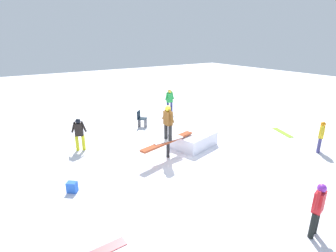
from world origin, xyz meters
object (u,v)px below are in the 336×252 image
at_px(backpack_on_snow, 72,187).
at_px(rail_feature, 168,143).
at_px(main_rider_on_rail, 168,123).
at_px(bystander_green, 170,100).
at_px(bystander_black, 79,133).
at_px(folding_chair, 141,119).
at_px(bystander_red, 318,207).
at_px(loose_snowboard_lime, 282,132).
at_px(bystander_yellow, 321,135).

bearing_deg(backpack_on_snow, rail_feature, -132.76).
distance_m(main_rider_on_rail, bystander_green, 6.42).
height_order(rail_feature, bystander_black, bystander_black).
height_order(rail_feature, folding_chair, folding_chair).
height_order(bystander_red, folding_chair, bystander_red).
distance_m(main_rider_on_rail, bystander_red, 5.70).
relative_size(rail_feature, folding_chair, 3.14).
height_order(folding_chair, backpack_on_snow, folding_chair).
bearing_deg(main_rider_on_rail, folding_chair, -106.39).
xyz_separation_m(loose_snowboard_lime, backpack_on_snow, (10.33, -0.40, 0.16)).
distance_m(bystander_green, folding_chair, 3.03).
relative_size(bystander_red, loose_snowboard_lime, 0.99).
bearing_deg(folding_chair, backpack_on_snow, 179.79).
distance_m(loose_snowboard_lime, folding_chair, 7.34).
height_order(bystander_red, loose_snowboard_lime, bystander_red).
height_order(rail_feature, main_rider_on_rail, main_rider_on_rail).
xyz_separation_m(bystander_black, bystander_green, (-6.35, -2.62, 0.07)).
height_order(bystander_black, backpack_on_snow, bystander_black).
relative_size(loose_snowboard_lime, backpack_on_snow, 4.23).
relative_size(bystander_black, backpack_on_snow, 4.16).
xyz_separation_m(rail_feature, main_rider_on_rail, (0.00, 0.00, 0.81)).
bearing_deg(bystander_green, rail_feature, 56.08).
xyz_separation_m(main_rider_on_rail, backpack_on_snow, (3.89, 0.45, -1.27)).
bearing_deg(backpack_on_snow, main_rider_on_rail, -132.76).
bearing_deg(rail_feature, backpack_on_snow, -7.67).
xyz_separation_m(bystander_green, loose_snowboard_lime, (-2.83, 6.11, -0.85)).
bearing_deg(bystander_red, rail_feature, -96.90).
relative_size(bystander_yellow, bystander_red, 0.94).
height_order(bystander_black, bystander_green, bystander_green).
distance_m(rail_feature, bystander_red, 5.66).
bearing_deg(main_rider_on_rail, bystander_black, -47.58).
bearing_deg(bystander_red, main_rider_on_rail, -96.90).
xyz_separation_m(bystander_black, backpack_on_snow, (1.16, 3.10, -0.62)).
height_order(rail_feature, bystander_red, bystander_red).
bearing_deg(bystander_green, backpack_on_snow, 37.80).
relative_size(bystander_yellow, bystander_black, 0.94).
xyz_separation_m(bystander_red, bystander_green, (-3.10, -10.90, 0.07)).
bearing_deg(rail_feature, folding_chair, -117.11).
bearing_deg(folding_chair, rail_feature, -145.72).
height_order(rail_feature, bystander_green, bystander_green).
bearing_deg(bystander_green, loose_snowboard_lime, 115.33).
xyz_separation_m(bystander_green, folding_chair, (2.70, 1.30, -0.45)).
bearing_deg(bystander_red, loose_snowboard_lime, -153.16).
bearing_deg(backpack_on_snow, bystander_red, 171.06).
xyz_separation_m(bystander_red, backpack_on_snow, (4.41, -5.19, -0.63)).
xyz_separation_m(main_rider_on_rail, bystander_yellow, (-5.59, 3.08, -0.69)).
relative_size(bystander_green, loose_snowboard_lime, 1.07).
bearing_deg(loose_snowboard_lime, bystander_green, 46.69).
distance_m(rail_feature, bystander_green, 6.39).
distance_m(bystander_red, folding_chair, 9.62).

